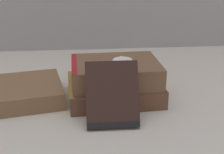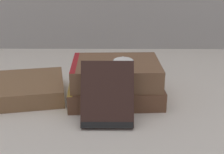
# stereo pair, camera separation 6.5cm
# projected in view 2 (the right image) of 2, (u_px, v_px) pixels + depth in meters

# --- Properties ---
(ground_plane) EXTENTS (3.00, 3.00, 0.00)m
(ground_plane) POSITION_uv_depth(u_px,v_px,m) (108.00, 102.00, 0.73)
(ground_plane) COLOR beige
(book_flat_bottom) EXTENTS (0.23, 0.18, 0.04)m
(book_flat_bottom) POSITION_uv_depth(u_px,v_px,m) (113.00, 89.00, 0.75)
(book_flat_bottom) COLOR brown
(book_flat_bottom) RESTS_ON ground_plane
(book_flat_top) EXTENTS (0.21, 0.16, 0.05)m
(book_flat_top) POSITION_uv_depth(u_px,v_px,m) (114.00, 72.00, 0.73)
(book_flat_top) COLOR brown
(book_flat_top) RESTS_ON book_flat_bottom
(book_side_left) EXTENTS (0.27, 0.22, 0.04)m
(book_side_left) POSITION_uv_depth(u_px,v_px,m) (10.00, 90.00, 0.75)
(book_side_left) COLOR brown
(book_side_left) RESTS_ON ground_plane
(book_leaning_front) EXTENTS (0.11, 0.07, 0.13)m
(book_leaning_front) POSITION_uv_depth(u_px,v_px,m) (108.00, 97.00, 0.62)
(book_leaning_front) COLOR #331E19
(book_leaning_front) RESTS_ON ground_plane
(pocket_watch) EXTENTS (0.05, 0.05, 0.01)m
(pocket_watch) POSITION_uv_depth(u_px,v_px,m) (123.00, 61.00, 0.72)
(pocket_watch) COLOR white
(pocket_watch) RESTS_ON book_flat_top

